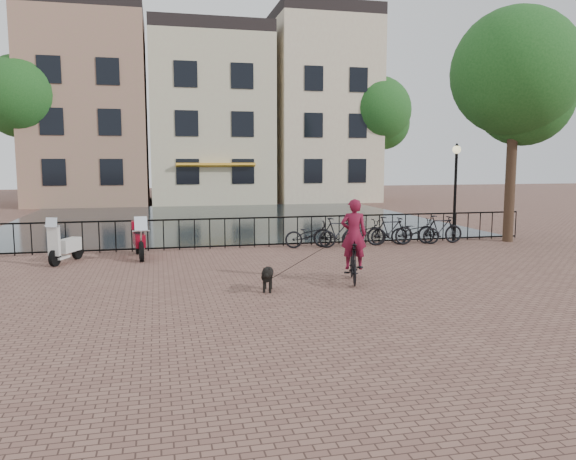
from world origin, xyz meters
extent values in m
plane|color=brown|center=(0.00, 0.00, 0.00)|extent=(100.00, 100.00, 0.00)
plane|color=black|center=(0.00, 17.30, 0.00)|extent=(20.00, 20.00, 0.00)
cube|color=black|center=(0.00, 8.00, 1.00)|extent=(20.00, 0.05, 0.05)
cube|color=black|center=(0.00, 8.00, 0.08)|extent=(20.00, 0.05, 0.05)
cube|color=#977958|center=(-7.50, 30.00, 6.00)|extent=(7.50, 9.00, 12.00)
cube|color=black|center=(-7.50, 30.00, 12.40)|extent=(7.50, 9.00, 0.80)
cube|color=#C6B696|center=(0.50, 30.00, 5.50)|extent=(8.00, 9.00, 11.00)
cube|color=black|center=(0.50, 30.00, 11.40)|extent=(8.00, 9.00, 0.80)
cube|color=gold|center=(0.50, 25.30, 2.60)|extent=(5.00, 0.60, 0.15)
cube|color=beige|center=(8.50, 30.00, 6.25)|extent=(7.00, 9.00, 12.50)
cube|color=black|center=(8.50, 30.00, 12.90)|extent=(7.00, 9.00, 0.80)
cylinder|color=black|center=(-11.00, 27.00, 3.15)|extent=(0.36, 0.36, 6.30)
sphere|color=#194B19|center=(-11.00, 27.00, 6.75)|extent=(5.04, 5.04, 5.04)
cylinder|color=black|center=(9.20, 7.30, 2.80)|extent=(0.36, 0.36, 5.60)
sphere|color=#194B19|center=(9.20, 7.30, 6.00)|extent=(4.48, 4.48, 4.48)
cylinder|color=black|center=(12.00, 27.00, 2.97)|extent=(0.36, 0.36, 5.95)
sphere|color=#194B19|center=(12.00, 27.00, 6.38)|extent=(4.76, 4.76, 4.76)
cylinder|color=black|center=(7.20, 7.60, 1.60)|extent=(0.10, 0.10, 3.20)
sphere|color=beige|center=(7.20, 7.60, 3.30)|extent=(0.30, 0.30, 0.30)
imported|color=black|center=(1.40, 2.07, 0.52)|extent=(0.94, 1.79, 1.04)
imported|color=maroon|center=(1.40, 2.07, 1.34)|extent=(0.85, 0.67, 2.03)
imported|color=black|center=(1.80, 7.40, 0.45)|extent=(1.78, 0.82, 0.90)
imported|color=black|center=(2.75, 7.40, 0.50)|extent=(1.71, 0.67, 1.00)
imported|color=black|center=(3.70, 7.40, 0.45)|extent=(1.79, 0.85, 0.90)
imported|color=black|center=(4.65, 7.40, 0.50)|extent=(1.68, 0.55, 1.00)
imported|color=black|center=(5.60, 7.40, 0.45)|extent=(1.79, 0.88, 0.90)
imported|color=black|center=(6.55, 7.40, 0.50)|extent=(1.69, 0.55, 1.00)
camera|label=1|loc=(-3.15, -10.54, 2.95)|focal=35.00mm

